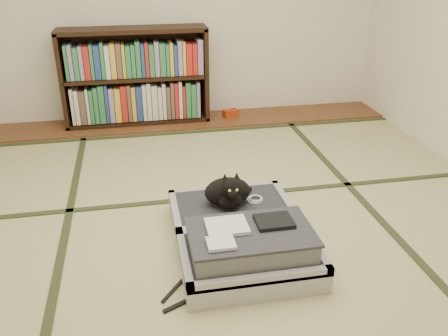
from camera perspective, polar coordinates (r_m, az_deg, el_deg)
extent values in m
plane|color=#C3C482|center=(3.03, 0.35, -7.15)|extent=(4.50, 4.50, 0.00)
cube|color=brown|center=(4.81, -4.38, 5.65)|extent=(4.00, 0.50, 0.02)
cube|color=#A82D0D|center=(4.89, 0.79, 6.62)|extent=(0.17, 0.13, 0.07)
cube|color=#2D381E|center=(3.02, -18.79, -8.67)|extent=(0.05, 4.50, 0.01)
cube|color=#2D381E|center=(3.34, 17.46, -5.00)|extent=(0.05, 4.50, 0.01)
cube|color=#2D381E|center=(3.37, -1.00, -3.50)|extent=(4.00, 0.05, 0.01)
cube|color=#2D381E|center=(4.53, -3.91, 4.33)|extent=(4.00, 0.05, 0.01)
cube|color=black|center=(4.76, -18.80, 9.97)|extent=(0.04, 0.32, 0.89)
cube|color=black|center=(4.77, -2.34, 11.30)|extent=(0.04, 0.32, 0.89)
cube|color=black|center=(4.84, -10.17, 5.71)|extent=(1.38, 0.32, 0.04)
cube|color=black|center=(4.63, -11.03, 16.01)|extent=(1.38, 0.32, 0.04)
cube|color=black|center=(4.72, -10.58, 10.72)|extent=(1.33, 0.32, 0.03)
cube|color=black|center=(4.86, -10.63, 11.17)|extent=(1.38, 0.02, 0.89)
cube|color=gray|center=(4.76, -10.36, 8.13)|extent=(1.25, 0.22, 0.38)
cube|color=gray|center=(4.66, -10.76, 12.92)|extent=(1.25, 0.22, 0.34)
cube|color=#A9AAAE|center=(2.62, 3.16, -11.34)|extent=(0.75, 0.50, 0.13)
cube|color=#302F36|center=(2.60, 3.18, -10.74)|extent=(0.67, 0.42, 0.10)
cube|color=#A9AAAE|center=(2.40, 4.55, -13.20)|extent=(0.75, 0.04, 0.05)
cube|color=#A9AAAE|center=(2.76, 2.04, -7.40)|extent=(0.75, 0.04, 0.05)
cube|color=#A9AAAE|center=(2.53, -4.75, -10.97)|extent=(0.04, 0.50, 0.05)
cube|color=#A9AAAE|center=(2.68, 10.65, -9.10)|extent=(0.04, 0.50, 0.05)
cube|color=#A9AAAE|center=(3.02, 0.87, -5.80)|extent=(0.75, 0.50, 0.13)
cube|color=#302F36|center=(3.00, 0.88, -5.25)|extent=(0.67, 0.42, 0.10)
cube|color=#A9AAAE|center=(2.80, 1.86, -6.96)|extent=(0.75, 0.04, 0.05)
cube|color=#A9AAAE|center=(3.18, 0.03, -2.63)|extent=(0.75, 0.04, 0.05)
cube|color=#A9AAAE|center=(2.94, -5.90, -5.30)|extent=(0.04, 0.50, 0.05)
cube|color=#A9AAAE|center=(3.07, 7.37, -3.98)|extent=(0.04, 0.50, 0.05)
cylinder|color=black|center=(2.78, 1.95, -7.09)|extent=(0.67, 0.02, 0.02)
cube|color=gray|center=(2.55, 3.23, -9.10)|extent=(0.64, 0.39, 0.13)
cube|color=#313138|center=(2.51, 3.27, -7.69)|extent=(0.66, 0.41, 0.01)
cube|color=silver|center=(2.51, 0.34, -7.00)|extent=(0.22, 0.18, 0.02)
cube|color=black|center=(2.57, 6.04, -6.36)|extent=(0.20, 0.16, 0.02)
cube|color=silver|center=(2.38, -0.37, -9.04)|extent=(0.14, 0.12, 0.02)
cube|color=white|center=(2.40, -0.68, -15.19)|extent=(0.06, 0.01, 0.04)
cube|color=white|center=(2.42, 2.20, -15.06)|extent=(0.05, 0.01, 0.03)
cube|color=orange|center=(2.50, 10.22, -13.62)|extent=(0.05, 0.01, 0.03)
cube|color=#197F33|center=(2.47, 8.70, -13.53)|extent=(0.04, 0.01, 0.03)
ellipsoid|color=black|center=(2.95, 0.43, -2.85)|extent=(0.29, 0.19, 0.18)
ellipsoid|color=black|center=(2.89, 0.76, -3.98)|extent=(0.14, 0.10, 0.10)
ellipsoid|color=black|center=(2.81, 0.90, -2.33)|extent=(0.12, 0.11, 0.12)
sphere|color=black|center=(2.78, 1.11, -3.16)|extent=(0.06, 0.06, 0.06)
cone|color=black|center=(2.80, 0.11, -1.13)|extent=(0.04, 0.05, 0.06)
cone|color=black|center=(2.81, 1.54, -1.00)|extent=(0.04, 0.05, 0.06)
sphere|color=#A5BF33|center=(2.76, 0.68, -2.74)|extent=(0.02, 0.02, 0.02)
sphere|color=#A5BF33|center=(2.77, 1.57, -2.66)|extent=(0.02, 0.02, 0.02)
cylinder|color=black|center=(3.08, 1.91, -2.97)|extent=(0.18, 0.10, 0.03)
torus|color=white|center=(3.04, 3.72, -3.82)|extent=(0.10, 0.10, 0.01)
torus|color=white|center=(3.03, 3.84, -3.66)|extent=(0.09, 0.09, 0.01)
cube|color=black|center=(2.51, -3.01, -15.01)|extent=(0.39, 0.20, 0.01)
cube|color=black|center=(2.54, -6.11, -14.40)|extent=(0.14, 0.17, 0.01)
cube|color=black|center=(2.57, -0.36, -13.78)|extent=(0.20, 0.08, 0.01)
cylinder|color=black|center=(2.62, -3.49, -12.96)|extent=(0.03, 0.07, 0.01)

